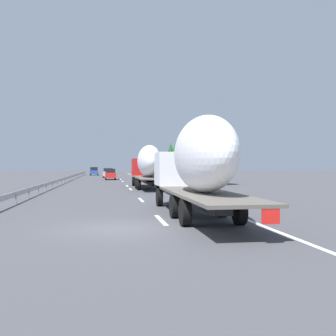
% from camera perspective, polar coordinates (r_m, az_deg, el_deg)
% --- Properties ---
extents(ground_plane, '(260.00, 260.00, 0.00)m').
position_cam_1_polar(ground_plane, '(54.94, -8.30, -2.05)').
color(ground_plane, '#424247').
extents(lane_stripe_0, '(3.20, 0.20, 0.01)m').
position_cam_1_polar(lane_stripe_0, '(17.21, -1.04, -7.48)').
color(lane_stripe_0, white).
rests_on(lane_stripe_0, ground_plane).
extents(lane_stripe_1, '(3.20, 0.20, 0.01)m').
position_cam_1_polar(lane_stripe_1, '(27.01, -3.90, -4.60)').
color(lane_stripe_1, white).
rests_on(lane_stripe_1, ground_plane).
extents(lane_stripe_2, '(3.20, 0.20, 0.01)m').
position_cam_1_polar(lane_stripe_2, '(39.01, -5.43, -3.05)').
color(lane_stripe_2, white).
rests_on(lane_stripe_2, ground_plane).
extents(lane_stripe_3, '(3.20, 0.20, 0.01)m').
position_cam_1_polar(lane_stripe_3, '(45.38, -5.91, -2.56)').
color(lane_stripe_3, white).
rests_on(lane_stripe_3, ground_plane).
extents(lane_stripe_4, '(3.20, 0.20, 0.01)m').
position_cam_1_polar(lane_stripe_4, '(58.08, -6.55, -1.91)').
color(lane_stripe_4, white).
rests_on(lane_stripe_4, ground_plane).
extents(lane_stripe_5, '(3.20, 0.20, 0.01)m').
position_cam_1_polar(lane_stripe_5, '(66.05, -6.82, -1.63)').
color(lane_stripe_5, white).
rests_on(lane_stripe_5, ground_plane).
extents(edge_line_right, '(110.00, 0.20, 0.01)m').
position_cam_1_polar(edge_line_right, '(60.23, -3.10, -1.82)').
color(edge_line_right, white).
rests_on(edge_line_right, ground_plane).
extents(truck_lead, '(14.08, 2.55, 4.31)m').
position_cam_1_polar(truck_lead, '(39.94, -2.92, 0.58)').
color(truck_lead, '#B21919').
rests_on(truck_lead, ground_plane).
extents(truck_trailing, '(14.26, 2.55, 4.47)m').
position_cam_1_polar(truck_trailing, '(18.14, 4.26, 0.91)').
color(truck_trailing, silver).
rests_on(truck_trailing, ground_plane).
extents(car_red_compact, '(4.57, 1.72, 1.78)m').
position_cam_1_polar(car_red_compact, '(64.95, -8.28, -0.87)').
color(car_red_compact, red).
rests_on(car_red_compact, ground_plane).
extents(car_blue_sedan, '(4.06, 1.89, 1.90)m').
position_cam_1_polar(car_blue_sedan, '(93.59, -10.59, -0.45)').
color(car_blue_sedan, '#28479E').
rests_on(car_blue_sedan, ground_plane).
extents(car_silver_hatch, '(4.39, 1.91, 1.80)m').
position_cam_1_polar(car_silver_hatch, '(75.70, -8.63, -0.68)').
color(car_silver_hatch, '#ADB2B7').
rests_on(car_silver_hatch, ground_plane).
extents(road_sign, '(0.10, 0.90, 3.21)m').
position_cam_1_polar(road_sign, '(66.26, -2.58, 0.30)').
color(road_sign, gray).
rests_on(road_sign, ground_plane).
extents(tree_0, '(3.15, 3.15, 6.72)m').
position_cam_1_polar(tree_0, '(68.40, 1.18, 2.00)').
color(tree_0, '#472D19').
rests_on(tree_0, ground_plane).
extents(tree_1, '(3.01, 3.01, 5.84)m').
position_cam_1_polar(tree_1, '(51.81, 3.99, 1.87)').
color(tree_1, '#472D19').
rests_on(tree_1, ground_plane).
extents(tree_2, '(3.23, 3.23, 7.32)m').
position_cam_1_polar(tree_2, '(69.61, 2.02, 2.19)').
color(tree_2, '#472D19').
rests_on(tree_2, ground_plane).
extents(tree_3, '(3.24, 3.24, 6.15)m').
position_cam_1_polar(tree_3, '(68.69, 0.38, 1.56)').
color(tree_3, '#472D19').
rests_on(tree_3, ground_plane).
extents(tree_4, '(3.62, 3.62, 5.80)m').
position_cam_1_polar(tree_4, '(48.42, 7.65, 2.03)').
color(tree_4, '#472D19').
rests_on(tree_4, ground_plane).
extents(tree_5, '(2.57, 2.57, 6.05)m').
position_cam_1_polar(tree_5, '(83.10, -1.91, 1.38)').
color(tree_5, '#472D19').
rests_on(tree_5, ground_plane).
extents(guardrail_median, '(94.00, 0.10, 0.76)m').
position_cam_1_polar(guardrail_median, '(58.17, -14.25, -1.35)').
color(guardrail_median, '#9EA0A5').
rests_on(guardrail_median, ground_plane).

